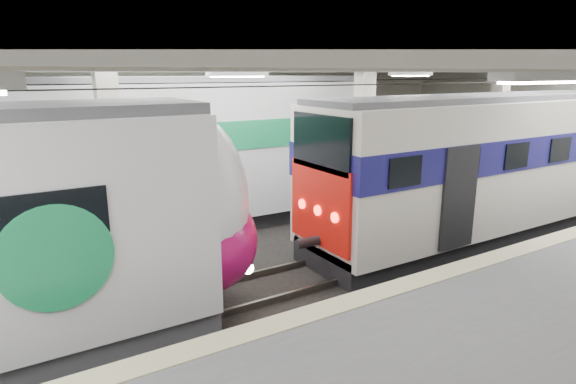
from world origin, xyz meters
TOP-DOWN VIEW (x-y plane):
  - station_hall at (0.00, -1.74)m, footprint 36.00×24.00m
  - older_rer at (7.66, 0.00)m, footprint 13.15×2.90m
  - far_train at (-2.19, 5.50)m, footprint 15.48×3.38m

SIDE VIEW (x-z plane):
  - older_rer at x=7.66m, z-range 0.11..4.46m
  - far_train at x=-2.19m, z-range 0.08..4.95m
  - station_hall at x=0.00m, z-range 0.37..6.12m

